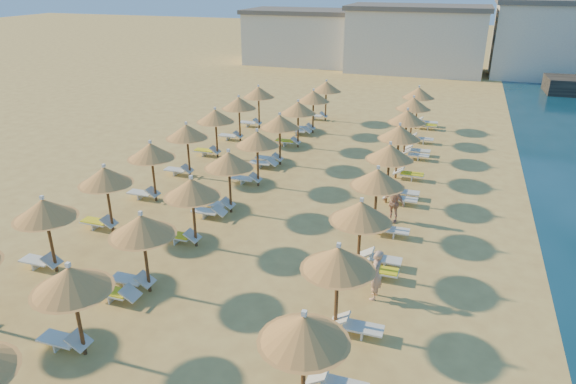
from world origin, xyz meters
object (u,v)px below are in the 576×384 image
(parasol_row_east, at_px, (377,179))
(beachgoer_c, at_px, (393,203))
(parasol_row_west, at_px, (229,161))
(beachgoer_a, at_px, (376,275))

(parasol_row_east, xyz_separation_m, beachgoer_c, (0.59, 1.50, -1.68))
(parasol_row_east, distance_m, beachgoer_c, 2.33)
(parasol_row_west, distance_m, beachgoer_c, 7.79)
(parasol_row_west, xyz_separation_m, beachgoer_c, (7.46, 1.50, -1.68))
(parasol_row_west, bearing_deg, beachgoer_a, -32.03)
(beachgoer_c, bearing_deg, parasol_row_east, -88.57)
(parasol_row_east, bearing_deg, beachgoer_a, -79.84)
(parasol_row_east, xyz_separation_m, parasol_row_west, (-6.86, 0.00, 0.00))
(parasol_row_east, height_order, parasol_row_west, same)
(parasol_row_west, bearing_deg, parasol_row_east, 0.00)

